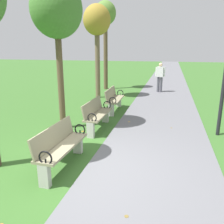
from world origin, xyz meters
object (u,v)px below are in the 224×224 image
(park_bench_2, at_px, (97,114))
(tree_3, at_px, (97,23))
(tree_2, at_px, (57,11))
(pedestrian_walking, at_px, (160,76))
(park_bench_3, at_px, (114,99))
(park_bench_1, at_px, (61,146))
(tree_4, at_px, (105,18))

(park_bench_2, relative_size, tree_3, 0.36)
(tree_3, bearing_deg, tree_2, -86.12)
(pedestrian_walking, bearing_deg, park_bench_3, -108.78)
(park_bench_3, bearing_deg, park_bench_1, -90.00)
(tree_3, relative_size, pedestrian_walking, 2.72)
(tree_3, distance_m, pedestrian_walking, 4.52)
(tree_3, xyz_separation_m, tree_4, (-0.29, 2.53, 0.54))
(park_bench_1, xyz_separation_m, park_bench_2, (-0.00, 2.48, 0.00))
(park_bench_1, distance_m, pedestrian_walking, 9.40)
(park_bench_1, bearing_deg, park_bench_3, 90.00)
(tree_3, bearing_deg, pedestrian_walking, 36.85)
(tree_4, height_order, pedestrian_walking, tree_4)
(park_bench_2, relative_size, park_bench_3, 0.99)
(tree_2, relative_size, tree_3, 0.97)
(park_bench_1, bearing_deg, tree_2, 114.71)
(park_bench_2, bearing_deg, tree_2, -172.18)
(park_bench_1, height_order, park_bench_2, same)
(tree_2, relative_size, pedestrian_walking, 2.64)
(park_bench_1, bearing_deg, park_bench_2, 90.00)
(park_bench_1, relative_size, pedestrian_walking, 1.00)
(park_bench_3, distance_m, tree_3, 4.10)
(park_bench_2, xyz_separation_m, pedestrian_walking, (1.55, 6.78, 0.44))
(park_bench_3, bearing_deg, tree_4, 109.10)
(park_bench_1, xyz_separation_m, park_bench_3, (0.00, 4.71, 0.00))
(park_bench_2, xyz_separation_m, tree_2, (-1.07, -0.15, 2.93))
(tree_2, distance_m, pedestrian_walking, 7.81)
(tree_2, bearing_deg, park_bench_1, -65.29)
(park_bench_1, distance_m, tree_4, 10.38)
(park_bench_1, height_order, tree_2, tree_2)
(pedestrian_walking, bearing_deg, tree_4, 174.18)
(park_bench_1, xyz_separation_m, pedestrian_walking, (1.55, 9.26, 0.44))
(park_bench_2, height_order, tree_3, tree_3)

